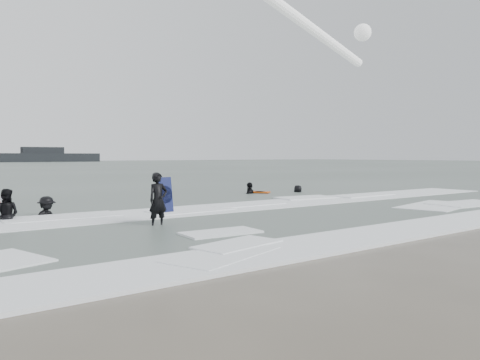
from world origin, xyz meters
TOP-DOWN VIEW (x-y plane):
  - ground at (0.00, 0.00)m, footprint 320.00×320.00m
  - surfer_centre at (-3.66, 3.66)m, footprint 0.57×0.40m
  - surfer_wading at (-6.78, 7.10)m, footprint 0.93×0.87m
  - surfer_breaker at (-5.57, 7.58)m, footprint 1.10×0.86m
  - surfer_right_near at (4.66, 10.62)m, footprint 1.11×0.86m
  - surfer_right_far at (7.15, 9.86)m, footprint 0.90×0.76m
  - surf_foam at (0.00, 3.70)m, footprint 30.03×9.06m
  - bodyboards at (-1.78, 7.18)m, footprint 13.30×7.32m
  - vessel_horizon at (24.25, 138.06)m, footprint 32.18×5.75m
  - airshow_jet at (30.60, 39.71)m, footprint 50.13×17.13m

SIDE VIEW (x-z plane):
  - ground at x=0.00m, z-range 0.00..0.00m
  - surfer_centre at x=-3.66m, z-range -0.75..0.75m
  - surfer_wading at x=-6.78m, z-range -0.76..0.76m
  - surfer_breaker at x=-5.57m, z-range -0.75..0.75m
  - surfer_right_near at x=4.66m, z-range -0.88..0.88m
  - surfer_right_far at x=7.15m, z-range -0.78..0.78m
  - surf_foam at x=0.00m, z-range 0.00..0.08m
  - bodyboards at x=-1.78m, z-range -0.13..1.12m
  - vessel_horizon at x=24.25m, z-range -0.57..3.80m
  - airshow_jet at x=30.60m, z-range 16.71..25.09m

